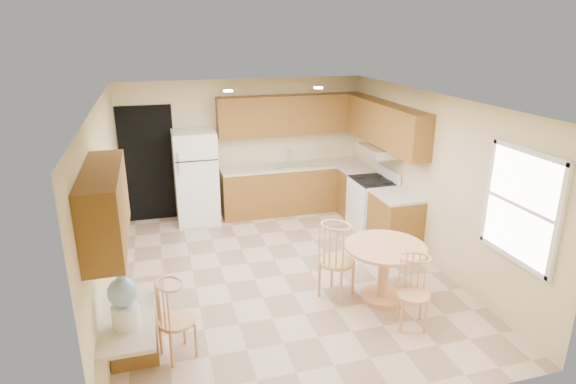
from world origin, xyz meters
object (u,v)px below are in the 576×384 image
object	(u,v)px
chair_table_a	(340,256)
water_crock	(124,301)
stove	(372,204)
refrigerator	(196,177)
chair_desk	(176,316)
dining_table	(384,264)
chair_table_b	(418,290)

from	to	relation	value
chair_table_a	water_crock	world-z (taller)	water_crock
stove	chair_table_a	size ratio (longest dim) A/B	1.07
refrigerator	chair_desk	size ratio (longest dim) A/B	1.90
stove	chair_desk	bearing A→B (deg)	-142.59
refrigerator	dining_table	distance (m)	3.93
chair_table_a	water_crock	size ratio (longest dim) A/B	1.81
water_crock	refrigerator	bearing A→B (deg)	76.19
dining_table	water_crock	size ratio (longest dim) A/B	1.82
stove	chair_table_b	distance (m)	2.97
chair_table_a	dining_table	bearing A→B (deg)	35.86
dining_table	chair_table_a	bearing A→B (deg)	164.52
chair_table_b	water_crock	distance (m)	3.18
chair_table_b	water_crock	world-z (taller)	water_crock
stove	chair_table_a	world-z (taller)	stove
refrigerator	dining_table	bearing A→B (deg)	-58.77
stove	chair_table_b	size ratio (longest dim) A/B	1.24
stove	chair_table_b	xyz separation A→B (m)	(-0.79, -2.87, 0.07)
dining_table	chair_desk	size ratio (longest dim) A/B	1.17
refrigerator	water_crock	distance (m)	4.40
chair_table_a	water_crock	distance (m)	2.78
chair_table_b	refrigerator	bearing A→B (deg)	-43.40
chair_desk	chair_table_a	bearing A→B (deg)	86.16
refrigerator	chair_desk	distance (m)	3.93
chair_table_b	water_crock	bearing A→B (deg)	23.01
chair_table_a	chair_desk	size ratio (longest dim) A/B	1.16
dining_table	stove	bearing A→B (deg)	68.43
stove	chair_table_a	distance (m)	2.43
chair_table_a	water_crock	bearing A→B (deg)	-105.69
dining_table	chair_table_b	world-z (taller)	chair_table_b
water_crock	stove	bearing A→B (deg)	37.88
chair_desk	refrigerator	bearing A→B (deg)	149.33
chair_desk	stove	bearing A→B (deg)	105.54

